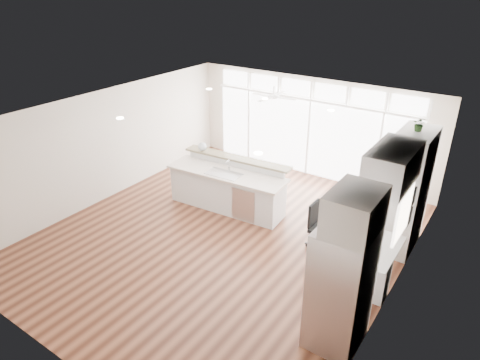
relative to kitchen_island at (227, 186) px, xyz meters
The scene contains 24 objects.
floor 1.38m from the kitchen_island, 56.69° to the right, with size 7.00×8.00×0.02m, color #452215.
ceiling 2.46m from the kitchen_island, 56.69° to the right, with size 7.00×8.00×0.02m, color white.
wall_back 3.13m from the kitchen_island, 77.00° to the left, with size 7.00×0.04×2.70m, color beige.
wall_front 5.14m from the kitchen_island, 82.28° to the right, with size 7.00×0.04×2.70m, color beige.
wall_left 3.10m from the kitchen_island, 159.74° to the right, with size 0.04×8.00×2.70m, color beige.
wall_right 4.38m from the kitchen_island, 13.96° to the right, with size 0.04×8.00×2.70m, color beige.
glass_wall 3.02m from the kitchen_island, 76.74° to the left, with size 5.80×0.06×2.08m, color white.
transom_row 3.48m from the kitchen_island, 76.74° to the left, with size 5.90×0.06×0.40m, color white.
desk_window 4.32m from the kitchen_island, 10.12° to the right, with size 0.04×0.85×0.85m, color white.
ceiling_fan 2.60m from the kitchen_island, 84.06° to the left, with size 1.16×1.16×0.32m, color white.
recessed_lights 2.36m from the kitchen_island, 50.87° to the right, with size 3.40×3.00×0.02m, color white.
oven_cabinet 3.98m from the kitchen_island, 11.16° to the left, with size 0.64×1.20×2.50m, color silver.
desk_nook 3.89m from the kitchen_island, 10.98° to the right, with size 0.72×1.30×0.76m, color silver.
upper_cabinets 4.31m from the kitchen_island, 10.87° to the right, with size 0.64×1.30×0.64m, color silver.
refrigerator 4.50m from the kitchen_island, 32.21° to the right, with size 0.76×0.90×2.00m, color silver.
fridge_cabinet 4.85m from the kitchen_island, 31.81° to the right, with size 0.64×0.90×0.60m, color silver.
framed_photos 4.23m from the kitchen_island, ahead, with size 0.06×0.22×0.80m, color black.
kitchen_island is the anchor object (origin of this frame).
rug 3.58m from the kitchen_island, 11.35° to the right, with size 0.88×0.64×0.01m, color #3A2512.
office_chair 2.66m from the kitchen_island, ahead, with size 0.55×0.51×1.07m, color black.
fishbowl 1.24m from the kitchen_island, 161.35° to the left, with size 0.21×0.21×0.21m, color silver.
monitor 3.83m from the kitchen_island, 11.21° to the right, with size 0.08×0.49×0.41m, color black.
keyboard 3.64m from the kitchen_island, 11.73° to the right, with size 0.12×0.32×0.02m, color white.
potted_plant 4.42m from the kitchen_island, 11.16° to the left, with size 0.25×0.27×0.21m, color #2D5123.
Camera 1 is at (4.68, -6.24, 5.14)m, focal length 32.00 mm.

